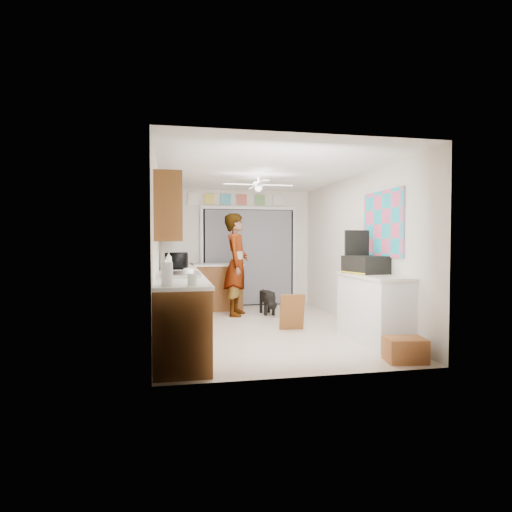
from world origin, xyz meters
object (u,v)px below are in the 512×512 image
suitcase (365,265)px  navy_crate (405,352)px  cardboard_box (405,350)px  microwave (177,261)px  soap_bottle (169,261)px  man (237,264)px  paper_towel_roll (167,274)px  dog (267,301)px  cup (188,273)px

suitcase → navy_crate: 1.53m
suitcase → cardboard_box: 1.52m
microwave → suitcase: 3.06m
suitcase → soap_bottle: bearing=145.4°
microwave → man: man is taller
paper_towel_roll → cardboard_box: paper_towel_roll is taller
microwave → paper_towel_roll: size_ratio=1.97×
soap_bottle → dog: size_ratio=0.48×
suitcase → man: bearing=113.0°
paper_towel_roll → cup: bearing=77.4°
man → dog: size_ratio=3.08×
suitcase → cardboard_box: suitcase is taller
paper_towel_roll → navy_crate: size_ratio=0.66×
soap_bottle → cardboard_box: (2.70, -2.42, -0.95)m
microwave → cup: size_ratio=3.54×
cup → cardboard_box: 2.82m
cardboard_box → navy_crate: size_ratio=1.18×
suitcase → dog: (-0.93, 2.29, -0.82)m
cup → navy_crate: cup is taller
soap_bottle → dog: bearing=30.1°
paper_towel_roll → man: size_ratio=0.13×
soap_bottle → dog: 2.29m
microwave → paper_towel_roll: 2.79m
microwave → cup: (0.13, -1.63, -0.08)m
navy_crate → suitcase: bearing=86.7°
suitcase → dog: 2.60m
cup → paper_towel_roll: 1.19m
cardboard_box → dog: size_ratio=0.71×
microwave → suitcase: (2.64, -1.54, -0.01)m
soap_bottle → suitcase: 3.03m
microwave → cardboard_box: bearing=-129.9°
paper_towel_roll → dog: size_ratio=0.40×
man → dog: bearing=-70.9°
microwave → man: bearing=-50.0°
navy_crate → cup: bearing=155.5°
microwave → navy_crate: bearing=-129.9°
paper_towel_roll → navy_crate: paper_towel_roll is taller
cup → microwave: bearing=94.4°
man → dog: man is taller
paper_towel_roll → suitcase: bearing=24.3°
suitcase → navy_crate: (-0.07, -1.20, -0.95)m
cup → cardboard_box: cup is taller
cup → suitcase: bearing=2.0°
cup → dog: cup is taller
soap_bottle → cardboard_box: size_ratio=0.68×
cup → navy_crate: bearing=-24.5°
cardboard_box → dog: (-0.86, 3.48, 0.11)m
dog → cardboard_box: bearing=-79.6°
cup → dog: bearing=56.2°
soap_bottle → paper_towel_roll: (-0.00, -2.47, -0.03)m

